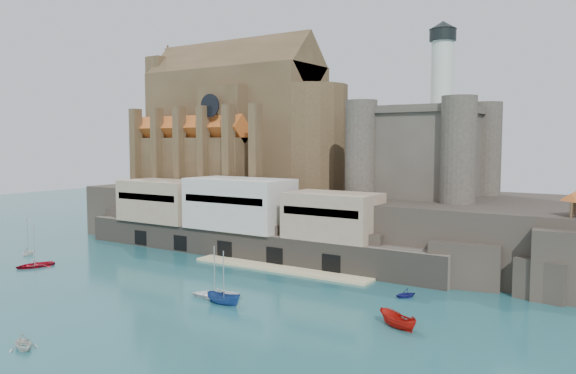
# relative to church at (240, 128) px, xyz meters

# --- Properties ---
(ground) EXTENTS (300.00, 300.00, 0.00)m
(ground) POSITION_rel_church_xyz_m (24.13, -41.85, -22.13)
(ground) COLOR #194F55
(ground) RESTS_ON ground
(promontory) EXTENTS (100.00, 36.00, 10.00)m
(promontory) POSITION_rel_church_xyz_m (23.94, -2.48, -17.20)
(promontory) COLOR black
(promontory) RESTS_ON ground
(quay) EXTENTS (70.00, 12.00, 13.05)m
(quay) POSITION_rel_church_xyz_m (13.94, -18.78, -16.06)
(quay) COLOR #5F574C
(quay) RESTS_ON ground
(church) EXTENTS (47.00, 25.93, 30.51)m
(church) POSITION_rel_church_xyz_m (0.00, 0.00, 0.00)
(church) COLOR #4B3923
(church) RESTS_ON promontory
(castle_keep) EXTENTS (21.20, 21.20, 29.30)m
(castle_keep) POSITION_rel_church_xyz_m (40.21, -0.78, -3.81)
(castle_keep) COLOR #423D34
(castle_keep) RESTS_ON promontory
(boat_0) EXTENTS (4.22, 2.19, 5.67)m
(boat_0) POSITION_rel_church_xyz_m (-6.45, -43.11, -22.13)
(boat_0) COLOR #B3091B
(boat_0) RESTS_ON ground
(boat_1) EXTENTS (2.68, 3.35, 3.37)m
(boat_1) POSITION_rel_church_xyz_m (24.40, -63.85, -22.13)
(boat_1) COLOR silver
(boat_1) RESTS_ON ground
(boat_2) EXTENTS (1.90, 1.86, 4.72)m
(boat_2) POSITION_rel_church_xyz_m (30.76, -42.49, -22.13)
(boat_2) COLOR navy
(boat_2) RESTS_ON ground
(boat_4) EXTENTS (3.24, 2.77, 3.21)m
(boat_4) POSITION_rel_church_xyz_m (-15.87, -38.35, -22.13)
(boat_4) COLOR white
(boat_4) RESTS_ON ground
(boat_5) EXTENTS (2.50, 2.47, 4.95)m
(boat_5) POSITION_rel_church_xyz_m (51.17, -39.07, -22.13)
(boat_5) COLOR #B4150D
(boat_5) RESTS_ON ground
(boat_6) EXTENTS (2.93, 4.60, 6.23)m
(boat_6) POSITION_rel_church_xyz_m (27.85, -40.76, -22.13)
(boat_6) COLOR white
(boat_6) RESTS_ON ground
(boat_7) EXTENTS (2.88, 2.59, 2.85)m
(boat_7) POSITION_rel_church_xyz_m (47.69, -27.85, -22.13)
(boat_7) COLOR navy
(boat_7) RESTS_ON ground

